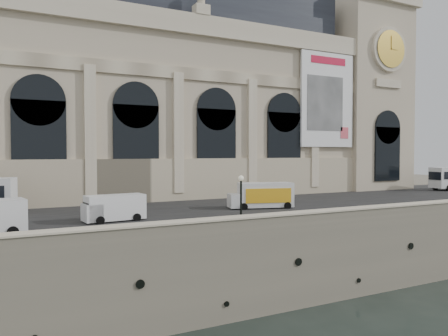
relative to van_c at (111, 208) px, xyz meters
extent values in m
plane|color=black|center=(9.48, -9.94, -7.13)|extent=(260.00, 260.00, 0.00)
cube|color=#7A715E|center=(9.48, 25.06, -4.13)|extent=(160.00, 70.00, 6.00)
cube|color=#2D2D2D|center=(9.48, 4.06, -1.10)|extent=(160.00, 24.00, 0.06)
cube|color=#7A715E|center=(9.48, -9.34, -0.58)|extent=(160.00, 1.20, 1.10)
cube|color=beige|center=(9.48, -9.34, 0.02)|extent=(160.00, 1.40, 0.12)
cube|color=#BEAF92|center=(3.48, 21.06, 9.87)|extent=(68.00, 18.00, 22.00)
cube|color=beige|center=(3.48, 11.91, 1.37)|extent=(68.60, 0.40, 5.00)
cube|color=beige|center=(3.48, 11.76, 19.67)|extent=(69.00, 0.80, 2.40)
cube|color=beige|center=(3.48, 11.91, 13.87)|extent=(68.00, 0.30, 1.40)
cube|color=#262B33|center=(3.48, 21.06, 23.87)|extent=(64.00, 15.00, 6.00)
cube|color=black|center=(-4.52, 11.88, 5.37)|extent=(5.20, 0.25, 9.00)
cylinder|color=black|center=(-4.52, 11.88, 9.87)|extent=(5.20, 0.25, 5.20)
cube|color=beige|center=(0.48, 11.81, 6.87)|extent=(1.20, 0.50, 14.00)
cube|color=black|center=(5.48, 11.88, 5.37)|extent=(5.20, 0.25, 9.00)
cylinder|color=black|center=(5.48, 11.88, 9.87)|extent=(5.20, 0.25, 5.20)
cube|color=beige|center=(10.48, 11.81, 6.87)|extent=(1.20, 0.50, 14.00)
cube|color=black|center=(15.48, 11.88, 5.37)|extent=(5.20, 0.25, 9.00)
cylinder|color=black|center=(15.48, 11.88, 9.87)|extent=(5.20, 0.25, 5.20)
cube|color=beige|center=(20.48, 11.81, 6.87)|extent=(1.20, 0.50, 14.00)
cube|color=black|center=(25.48, 11.88, 5.37)|extent=(5.20, 0.25, 9.00)
cylinder|color=black|center=(25.48, 11.88, 9.87)|extent=(5.20, 0.25, 5.20)
cube|color=beige|center=(30.48, 11.81, 6.87)|extent=(1.20, 0.50, 14.00)
cube|color=white|center=(32.48, 11.61, 11.87)|extent=(9.00, 0.35, 13.00)
cube|color=red|center=(32.48, 11.41, 17.27)|extent=(6.00, 0.06, 1.00)
cube|color=gray|center=(31.98, 11.41, 11.37)|extent=(6.20, 0.06, 7.50)
cube|color=#E14F5F|center=(35.48, 11.41, 7.37)|extent=(1.40, 0.06, 1.60)
cube|color=#BEAF92|center=(43.48, 18.06, 13.87)|extent=(12.00, 14.00, 30.00)
cylinder|color=beige|center=(43.48, 10.81, 19.87)|extent=(6.60, 0.50, 6.60)
cylinder|color=black|center=(43.48, 10.51, 19.87)|extent=(5.40, 0.15, 5.40)
cylinder|color=gold|center=(43.48, 10.44, 19.87)|extent=(5.50, 0.06, 5.50)
cube|color=gold|center=(43.48, 10.36, 20.77)|extent=(0.14, 0.05, 2.00)
cube|color=gold|center=(44.08, 10.36, 19.87)|extent=(1.40, 0.05, 0.14)
cube|color=black|center=(43.48, 10.91, 4.37)|extent=(5.00, 0.25, 8.00)
cylinder|color=black|center=(-8.13, 8.21, -0.64)|extent=(1.02, 0.53, 0.98)
cube|color=black|center=(49.13, 7.13, 1.14)|extent=(0.33, 2.26, 1.18)
cylinder|color=black|center=(50.75, 8.19, -0.63)|extent=(1.01, 0.40, 0.98)
cylinder|color=black|center=(-7.40, -3.65, -0.75)|extent=(0.79, 0.37, 0.76)
cylinder|color=black|center=(-7.74, -1.59, -0.75)|extent=(0.79, 0.37, 0.76)
cube|color=white|center=(0.31, 0.03, 0.06)|extent=(4.92, 2.33, 2.03)
cube|color=white|center=(-1.58, -0.17, -0.24)|extent=(1.52, 1.98, 1.41)
cube|color=black|center=(-2.08, -0.22, 0.24)|extent=(0.22, 1.58, 0.70)
cylinder|color=black|center=(-1.11, -1.05, -0.79)|extent=(0.69, 0.29, 0.67)
cylinder|color=black|center=(-1.30, 0.79, -0.79)|extent=(0.69, 0.29, 0.67)
cylinder|color=black|center=(1.92, -0.73, -0.79)|extent=(0.69, 0.29, 0.67)
cylinder|color=black|center=(1.73, 1.11, -0.79)|extent=(0.69, 0.29, 0.67)
cube|color=silver|center=(15.94, 1.54, 0.28)|extent=(5.80, 3.42, 2.45)
cube|color=gold|center=(15.66, 0.50, 0.28)|extent=(4.58, 1.27, 1.45)
cube|color=red|center=(15.66, 0.50, 0.28)|extent=(2.64, 0.74, 0.54)
cube|color=silver|center=(12.95, 2.33, -0.26)|extent=(1.92, 2.30, 1.36)
cylinder|color=black|center=(13.21, 1.18, -0.76)|extent=(0.77, 0.43, 0.73)
cylinder|color=black|center=(13.75, 3.20, -0.76)|extent=(0.77, 0.43, 0.73)
cylinder|color=black|center=(17.60, 0.01, -0.76)|extent=(0.77, 0.43, 0.73)
cylinder|color=black|center=(18.13, 2.03, -0.76)|extent=(0.77, 0.43, 0.73)
cylinder|color=black|center=(7.81, -7.82, -0.94)|extent=(0.41, 0.41, 0.37)
cylinder|color=black|center=(7.81, -7.82, 0.73)|extent=(0.15, 0.15, 3.70)
sphere|color=beige|center=(7.81, -7.82, 2.67)|extent=(0.41, 0.41, 0.41)
camera|label=1|loc=(-8.04, -35.95, 4.55)|focal=35.00mm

